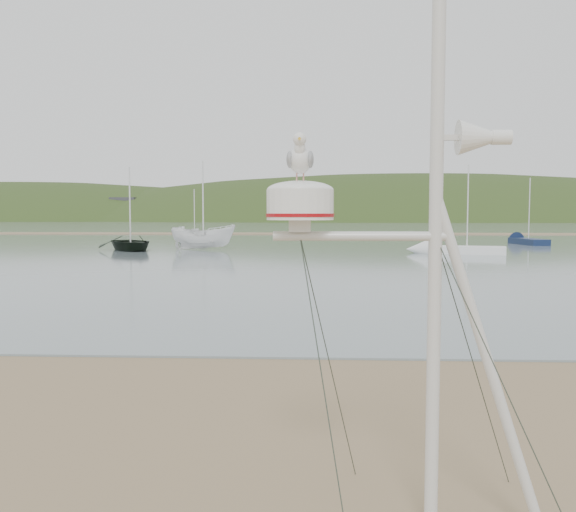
{
  "coord_description": "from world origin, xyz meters",
  "views": [
    {
      "loc": [
        2.57,
        -6.76,
        2.62
      ],
      "look_at": [
        2.21,
        1.0,
        2.07
      ],
      "focal_mm": 38.0,
      "sensor_mm": 36.0,
      "label": 1
    }
  ],
  "objects_px": {
    "boat_white": "(203,217)",
    "sailboat_blue_far": "(520,241)",
    "boat_dark": "(130,214)",
    "sailboat_white_near": "(442,249)",
    "sailboat_dark_mid": "(200,237)",
    "mast_rig": "(426,388)"
  },
  "relations": [
    {
      "from": "mast_rig",
      "to": "sailboat_white_near",
      "type": "height_order",
      "value": "sailboat_white_near"
    },
    {
      "from": "mast_rig",
      "to": "sailboat_dark_mid",
      "type": "bearing_deg",
      "value": 102.75
    },
    {
      "from": "sailboat_dark_mid",
      "to": "sailboat_blue_far",
      "type": "relative_size",
      "value": 0.87
    },
    {
      "from": "mast_rig",
      "to": "boat_dark",
      "type": "distance_m",
      "value": 39.62
    },
    {
      "from": "boat_white",
      "to": "sailboat_blue_far",
      "type": "relative_size",
      "value": 0.75
    },
    {
      "from": "boat_white",
      "to": "sailboat_blue_far",
      "type": "xyz_separation_m",
      "value": [
        25.5,
        9.71,
        -2.05
      ]
    },
    {
      "from": "mast_rig",
      "to": "boat_dark",
      "type": "xyz_separation_m",
      "value": [
        -13.81,
        37.11,
        1.34
      ]
    },
    {
      "from": "sailboat_white_near",
      "to": "sailboat_dark_mid",
      "type": "height_order",
      "value": "sailboat_white_near"
    },
    {
      "from": "boat_dark",
      "to": "sailboat_white_near",
      "type": "distance_m",
      "value": 21.31
    },
    {
      "from": "sailboat_blue_far",
      "to": "sailboat_white_near",
      "type": "bearing_deg",
      "value": -125.03
    },
    {
      "from": "boat_dark",
      "to": "boat_white",
      "type": "distance_m",
      "value": 5.06
    },
    {
      "from": "mast_rig",
      "to": "sailboat_dark_mid",
      "type": "height_order",
      "value": "mast_rig"
    },
    {
      "from": "mast_rig",
      "to": "sailboat_white_near",
      "type": "xyz_separation_m",
      "value": [
        7.25,
        34.81,
        -0.94
      ]
    },
    {
      "from": "mast_rig",
      "to": "boat_dark",
      "type": "relative_size",
      "value": 1.01
    },
    {
      "from": "boat_white",
      "to": "sailboat_white_near",
      "type": "bearing_deg",
      "value": -104.05
    },
    {
      "from": "boat_white",
      "to": "sailboat_dark_mid",
      "type": "bearing_deg",
      "value": 10.36
    },
    {
      "from": "boat_dark",
      "to": "sailboat_dark_mid",
      "type": "distance_m",
      "value": 16.61
    },
    {
      "from": "boat_dark",
      "to": "boat_white",
      "type": "bearing_deg",
      "value": -19.05
    },
    {
      "from": "sailboat_dark_mid",
      "to": "sailboat_blue_far",
      "type": "bearing_deg",
      "value": -10.59
    },
    {
      "from": "mast_rig",
      "to": "sailboat_blue_far",
      "type": "bearing_deg",
      "value": 70.99
    },
    {
      "from": "boat_white",
      "to": "mast_rig",
      "type": "bearing_deg",
      "value": -168.44
    },
    {
      "from": "sailboat_dark_mid",
      "to": "sailboat_blue_far",
      "type": "height_order",
      "value": "sailboat_blue_far"
    }
  ]
}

